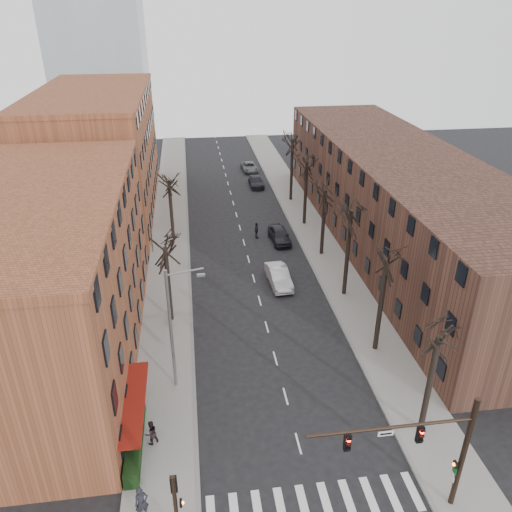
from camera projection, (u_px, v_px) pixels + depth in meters
name	position (u px, v px, depth m)	size (l,w,h in m)	color
ground	(315.00, 503.00, 26.01)	(160.00, 160.00, 0.00)	black
sidewalk_left	(170.00, 235.00, 55.89)	(4.00, 90.00, 0.15)	gray
sidewalk_right	(309.00, 227.00, 57.84)	(4.00, 90.00, 0.15)	gray
building_left_near	(42.00, 282.00, 34.57)	(12.00, 26.00, 12.00)	brown
building_left_far	(99.00, 155.00, 59.71)	(12.00, 28.00, 14.00)	brown
building_right	(397.00, 198.00, 52.16)	(12.00, 50.00, 10.00)	#513125
awning_left	(139.00, 434.00, 30.16)	(1.20, 7.00, 0.15)	maroon
hedge	(135.00, 440.00, 28.97)	(0.80, 6.00, 1.00)	black
tree_right_a	(420.00, 430.00, 30.47)	(5.20, 5.20, 10.00)	black
tree_right_b	(375.00, 349.00, 37.53)	(5.20, 5.20, 10.80)	black
tree_right_c	(344.00, 294.00, 44.59)	(5.20, 5.20, 11.60)	black
tree_right_d	(321.00, 255.00, 51.64)	(5.20, 5.20, 10.00)	black
tree_right_e	(304.00, 224.00, 58.70)	(5.20, 5.20, 10.80)	black
tree_right_f	(291.00, 200.00, 65.76)	(5.20, 5.20, 11.60)	black
tree_left_a	(172.00, 320.00, 40.97)	(5.20, 5.20, 9.50)	black
tree_left_b	(174.00, 239.00, 55.09)	(5.20, 5.20, 9.50)	black
signal_mast_arm	(436.00, 447.00, 23.80)	(8.14, 0.30, 7.20)	black
signal_pole_left	(176.00, 503.00, 23.13)	(0.47, 0.44, 4.40)	black
streetlight	(173.00, 325.00, 31.70)	(2.45, 0.22, 9.03)	slate
silver_sedan	(279.00, 277.00, 45.87)	(1.70, 4.87, 1.61)	silver
parked_car_near	(280.00, 235.00, 54.10)	(1.89, 4.71, 1.60)	black
parked_car_mid	(256.00, 182.00, 70.50)	(1.91, 4.69, 1.36)	black
parked_car_far	(249.00, 167.00, 76.92)	(2.16, 4.68, 1.30)	slate
pedestrian_a	(142.00, 503.00, 24.79)	(0.71, 0.47, 1.95)	black
pedestrian_b	(151.00, 433.00, 29.03)	(0.78, 0.61, 1.62)	black
pedestrian_crossing	(256.00, 230.00, 54.84)	(1.07, 0.45, 1.83)	black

